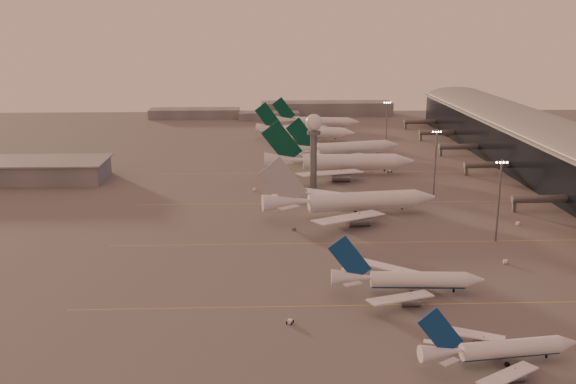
{
  "coord_description": "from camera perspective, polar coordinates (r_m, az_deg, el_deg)",
  "views": [
    {
      "loc": [
        -14.88,
        -134.38,
        64.71
      ],
      "look_at": [
        -6.44,
        80.24,
        9.33
      ],
      "focal_mm": 42.0,
      "sensor_mm": 36.0,
      "label": 1
    }
  ],
  "objects": [
    {
      "name": "gsv_truck_d",
      "position": [
        261.35,
        -2.9,
        0.35
      ],
      "size": [
        2.37,
        5.47,
        2.15
      ],
      "color": "white",
      "rests_on": "ground"
    },
    {
      "name": "distant_horizon",
      "position": [
        463.86,
        -0.07,
        6.92
      ],
      "size": [
        165.0,
        37.5,
        9.0
      ],
      "color": "slate",
      "rests_on": "ground"
    },
    {
      "name": "hangar",
      "position": [
        299.97,
        -22.72,
        1.71
      ],
      "size": [
        82.0,
        27.0,
        8.5
      ],
      "color": "slate",
      "rests_on": "ground"
    },
    {
      "name": "gsv_truck_b",
      "position": [
        193.41,
        18.05,
        -5.49
      ],
      "size": [
        5.42,
        2.21,
        2.16
      ],
      "color": "white",
      "rests_on": "ground"
    },
    {
      "name": "narrowbody_near",
      "position": [
        138.97,
        17.48,
        -12.8
      ],
      "size": [
        33.17,
        26.32,
        12.99
      ],
      "color": "white",
      "rests_on": "ground"
    },
    {
      "name": "mast_d",
      "position": [
        344.04,
        8.35,
        5.78
      ],
      "size": [
        3.6,
        0.56,
        25.0
      ],
      "color": "#5C5E64",
      "rests_on": "ground"
    },
    {
      "name": "gsv_tug_far",
      "position": [
        255.5,
        6.55,
        -0.18
      ],
      "size": [
        3.65,
        4.52,
        1.12
      ],
      "color": "white",
      "rests_on": "ground"
    },
    {
      "name": "mast_b",
      "position": [
        208.2,
        17.44,
        -0.39
      ],
      "size": [
        3.6,
        0.56,
        25.0
      ],
      "color": "#5C5E64",
      "rests_on": "ground"
    },
    {
      "name": "gsv_truck_c",
      "position": [
        212.33,
        0.57,
        -3.0
      ],
      "size": [
        4.84,
        4.38,
        1.95
      ],
      "color": "slate",
      "rests_on": "ground"
    },
    {
      "name": "widebody_white",
      "position": [
        228.04,
        5.39,
        -1.12
      ],
      "size": [
        60.8,
        48.4,
        21.46
      ],
      "color": "white",
      "rests_on": "ground"
    },
    {
      "name": "gsv_tug_hangar",
      "position": [
        295.05,
        8.61,
        1.73
      ],
      "size": [
        4.01,
        2.93,
        1.03
      ],
      "color": "white",
      "rests_on": "ground"
    },
    {
      "name": "narrowbody_mid",
      "position": [
        166.53,
        10.07,
        -7.53
      ],
      "size": [
        37.9,
        30.2,
        14.8
      ],
      "color": "white",
      "rests_on": "ground"
    },
    {
      "name": "greentail_b",
      "position": [
        322.5,
        4.83,
        3.49
      ],
      "size": [
        56.0,
        44.67,
        20.74
      ],
      "color": "white",
      "rests_on": "ground"
    },
    {
      "name": "greentail_a",
      "position": [
        287.94,
        4.4,
        2.28
      ],
      "size": [
        65.11,
        52.6,
        23.65
      ],
      "color": "white",
      "rests_on": "ground"
    },
    {
      "name": "gsv_catering_b",
      "position": [
        229.91,
        18.96,
        -2.18
      ],
      "size": [
        5.25,
        3.36,
        3.98
      ],
      "color": "white",
      "rests_on": "ground"
    },
    {
      "name": "greentail_d",
      "position": [
        408.84,
        2.42,
        5.82
      ],
      "size": [
        52.56,
        42.2,
        19.14
      ],
      "color": "white",
      "rests_on": "ground"
    },
    {
      "name": "greentail_c",
      "position": [
        370.35,
        1.49,
        4.95
      ],
      "size": [
        54.75,
        43.63,
        20.37
      ],
      "color": "white",
      "rests_on": "ground"
    },
    {
      "name": "ground",
      "position": [
        149.89,
        3.74,
        -11.15
      ],
      "size": [
        700.0,
        700.0,
        0.0
      ],
      "primitive_type": "plane",
      "color": "#565353",
      "rests_on": "ground"
    },
    {
      "name": "taxiway_markings",
      "position": [
        206.02,
        10.48,
        -4.1
      ],
      "size": [
        180.0,
        185.25,
        0.02
      ],
      "color": "gold",
      "rests_on": "ground"
    },
    {
      "name": "radar_tower",
      "position": [
        258.88,
        2.19,
        4.72
      ],
      "size": [
        6.4,
        6.4,
        31.1
      ],
      "color": "#5C5E64",
      "rests_on": "ground"
    },
    {
      "name": "gsv_tug_mid",
      "position": [
        149.84,
        0.16,
        -10.93
      ],
      "size": [
        3.65,
        2.93,
        0.91
      ],
      "color": "white",
      "rests_on": "ground"
    },
    {
      "name": "mast_c",
      "position": [
        257.93,
        12.38,
        2.72
      ],
      "size": [
        3.6,
        0.56,
        25.0
      ],
      "color": "#5C5E64",
      "rests_on": "ground"
    }
  ]
}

